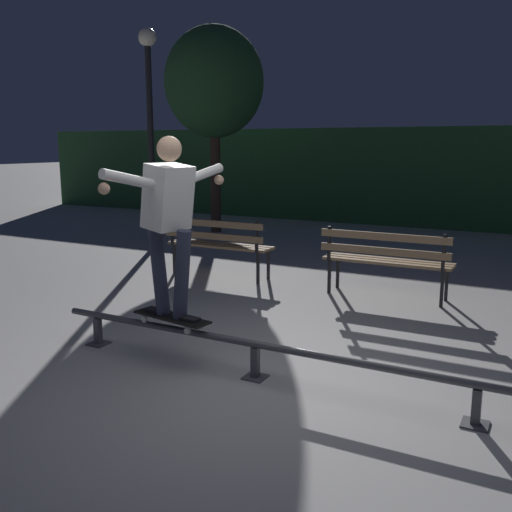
# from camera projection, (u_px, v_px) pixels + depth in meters

# --- Properties ---
(ground_plane) EXTENTS (90.00, 90.00, 0.00)m
(ground_plane) POSITION_uv_depth(u_px,v_px,m) (253.00, 380.00, 4.66)
(ground_plane) COLOR #ADAAA8
(hedge_backdrop) EXTENTS (24.00, 1.20, 2.28)m
(hedge_backdrop) POSITION_uv_depth(u_px,v_px,m) (458.00, 178.00, 13.05)
(hedge_backdrop) COLOR #2D5B33
(hedge_backdrop) RESTS_ON ground
(grind_rail) EXTENTS (4.04, 0.18, 0.32)m
(grind_rail) POSITION_uv_depth(u_px,v_px,m) (255.00, 349.00, 4.66)
(grind_rail) COLOR #47474C
(grind_rail) RESTS_ON ground
(skateboard) EXTENTS (0.80, 0.32, 0.09)m
(skateboard) POSITION_uv_depth(u_px,v_px,m) (172.00, 318.00, 5.01)
(skateboard) COLOR black
(skateboard) RESTS_ON grind_rail
(skateboarder) EXTENTS (0.63, 1.39, 1.56)m
(skateboarder) POSITION_uv_depth(u_px,v_px,m) (169.00, 212.00, 4.83)
(skateboarder) COLOR black
(skateboarder) RESTS_ON skateboard
(park_bench_leftmost) EXTENTS (1.60, 0.42, 0.88)m
(park_bench_leftmost) POSITION_uv_depth(u_px,v_px,m) (217.00, 241.00, 8.16)
(park_bench_leftmost) COLOR black
(park_bench_leftmost) RESTS_ON ground
(park_bench_left_center) EXTENTS (1.60, 0.42, 0.88)m
(park_bench_left_center) POSITION_uv_depth(u_px,v_px,m) (386.00, 256.00, 7.03)
(park_bench_left_center) COLOR black
(park_bench_left_center) RESTS_ON ground
(tree_far_left) EXTENTS (2.09, 2.09, 4.32)m
(tree_far_left) POSITION_uv_depth(u_px,v_px,m) (214.00, 83.00, 11.93)
(tree_far_left) COLOR #3D2D23
(tree_far_left) RESTS_ON ground
(lamp_post_left) EXTENTS (0.32, 0.32, 3.90)m
(lamp_post_left) POSITION_uv_depth(u_px,v_px,m) (150.00, 111.00, 10.22)
(lamp_post_left) COLOR black
(lamp_post_left) RESTS_ON ground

